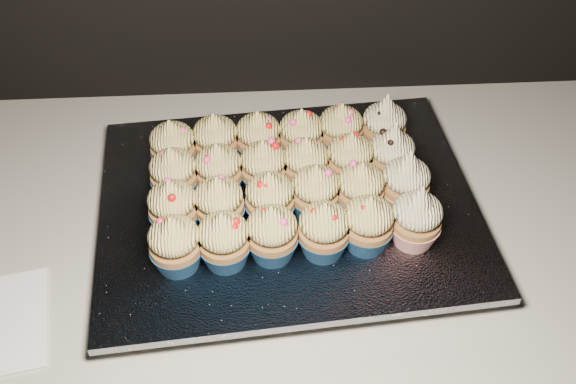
{
  "coord_description": "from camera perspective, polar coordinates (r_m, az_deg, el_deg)",
  "views": [
    {
      "loc": [
        0.21,
        1.13,
        1.55
      ],
      "look_at": [
        0.24,
        1.71,
        0.95
      ],
      "focal_mm": 40.0,
      "sensor_mm": 36.0,
      "label": 1
    }
  ],
  "objects": [
    {
      "name": "worktop",
      "position": [
        0.9,
        -15.55,
        -4.34
      ],
      "size": [
        2.44,
        0.64,
        0.04
      ],
      "primitive_type": "cube",
      "color": "beige",
      "rests_on": "cabinet"
    },
    {
      "name": "baking_tray",
      "position": [
        0.87,
        0.0,
        -1.8
      ],
      "size": [
        0.48,
        0.38,
        0.02
      ],
      "primitive_type": "cube",
      "rotation": [
        0.0,
        0.0,
        0.08
      ],
      "color": "black",
      "rests_on": "worktop"
    },
    {
      "name": "foil_lining",
      "position": [
        0.85,
        0.0,
        -1.03
      ],
      "size": [
        0.52,
        0.42,
        0.01
      ],
      "primitive_type": "cube",
      "rotation": [
        0.0,
        0.0,
        0.08
      ],
      "color": "silver",
      "rests_on": "baking_tray"
    },
    {
      "name": "cupcake_0",
      "position": [
        0.76,
        -10.0,
        -4.59
      ],
      "size": [
        0.06,
        0.06,
        0.08
      ],
      "color": "navy",
      "rests_on": "foil_lining"
    },
    {
      "name": "cupcake_1",
      "position": [
        0.76,
        -5.7,
        -4.28
      ],
      "size": [
        0.06,
        0.06,
        0.08
      ],
      "color": "navy",
      "rests_on": "foil_lining"
    },
    {
      "name": "cupcake_2",
      "position": [
        0.76,
        -1.43,
        -3.71
      ],
      "size": [
        0.06,
        0.06,
        0.08
      ],
      "color": "navy",
      "rests_on": "foil_lining"
    },
    {
      "name": "cupcake_3",
      "position": [
        0.76,
        3.2,
        -3.39
      ],
      "size": [
        0.06,
        0.06,
        0.08
      ],
      "color": "navy",
      "rests_on": "foil_lining"
    },
    {
      "name": "cupcake_4",
      "position": [
        0.78,
        7.11,
        -2.81
      ],
      "size": [
        0.06,
        0.06,
        0.08
      ],
      "color": "navy",
      "rests_on": "foil_lining"
    },
    {
      "name": "cupcake_5",
      "position": [
        0.79,
        11.34,
        -2.3
      ],
      "size": [
        0.06,
        0.06,
        0.1
      ],
      "color": "#B41E19",
      "rests_on": "foil_lining"
    },
    {
      "name": "cupcake_6",
      "position": [
        0.8,
        -10.16,
        -1.37
      ],
      "size": [
        0.06,
        0.06,
        0.08
      ],
      "color": "navy",
      "rests_on": "foil_lining"
    },
    {
      "name": "cupcake_7",
      "position": [
        0.8,
        -6.12,
        -1.06
      ],
      "size": [
        0.06,
        0.06,
        0.08
      ],
      "color": "navy",
      "rests_on": "foil_lining"
    },
    {
      "name": "cupcake_8",
      "position": [
        0.8,
        -1.62,
        -0.66
      ],
      "size": [
        0.06,
        0.06,
        0.08
      ],
      "color": "navy",
      "rests_on": "foil_lining"
    },
    {
      "name": "cupcake_9",
      "position": [
        0.81,
        2.45,
        -0.02
      ],
      "size": [
        0.06,
        0.06,
        0.08
      ],
      "color": "navy",
      "rests_on": "foil_lining"
    },
    {
      "name": "cupcake_10",
      "position": [
        0.81,
        6.4,
        0.21
      ],
      "size": [
        0.06,
        0.06,
        0.08
      ],
      "color": "navy",
      "rests_on": "foil_lining"
    },
    {
      "name": "cupcake_11",
      "position": [
        0.83,
        10.41,
        0.83
      ],
      "size": [
        0.06,
        0.06,
        0.1
      ],
      "color": "#B41E19",
      "rests_on": "foil_lining"
    },
    {
      "name": "cupcake_12",
      "position": [
        0.84,
        -10.1,
        1.55
      ],
      "size": [
        0.06,
        0.06,
        0.08
      ],
      "color": "navy",
      "rests_on": "foil_lining"
    },
    {
      "name": "cupcake_13",
      "position": [
        0.84,
        -6.17,
        1.91
      ],
      "size": [
        0.06,
        0.06,
        0.08
      ],
      "color": "navy",
      "rests_on": "foil_lining"
    },
    {
      "name": "cupcake_14",
      "position": [
        0.84,
        -2.18,
        2.22
      ],
      "size": [
        0.06,
        0.06,
        0.08
      ],
      "color": "navy",
      "rests_on": "foil_lining"
    },
    {
      "name": "cupcake_15",
      "position": [
        0.84,
        1.6,
        2.5
      ],
      "size": [
        0.06,
        0.06,
        0.08
      ],
      "color": "navy",
      "rests_on": "foil_lining"
    },
    {
      "name": "cupcake_16",
      "position": [
        0.85,
        5.5,
        2.87
      ],
      "size": [
        0.06,
        0.06,
        0.08
      ],
      "color": "navy",
      "rests_on": "foil_lining"
    },
    {
      "name": "cupcake_17",
      "position": [
        0.86,
        9.16,
        3.3
      ],
      "size": [
        0.06,
        0.06,
        0.1
      ],
      "color": "#B41E19",
      "rests_on": "foil_lining"
    },
    {
      "name": "cupcake_18",
      "position": [
        0.88,
        -10.17,
        3.97
      ],
      "size": [
        0.06,
        0.06,
        0.08
      ],
      "color": "navy",
      "rests_on": "foil_lining"
    },
    {
      "name": "cupcake_19",
      "position": [
        0.88,
        -6.45,
        4.57
      ],
      "size": [
        0.06,
        0.06,
        0.08
      ],
      "color": "navy",
      "rests_on": "foil_lining"
    },
    {
      "name": "cupcake_20",
      "position": [
        0.88,
        -2.65,
        4.83
      ],
      "size": [
        0.06,
        0.06,
        0.08
      ],
      "color": "navy",
      "rests_on": "foil_lining"
    },
    {
      "name": "cupcake_21",
      "position": [
        0.89,
        1.19,
        5.04
      ],
      "size": [
        0.06,
        0.06,
        0.08
      ],
      "color": "navy",
      "rests_on": "foil_lining"
    },
    {
      "name": "cupcake_22",
      "position": [
        0.9,
        4.69,
        5.5
      ],
      "size": [
        0.06,
        0.06,
        0.08
      ],
      "color": "navy",
      "rests_on": "foil_lining"
    },
    {
      "name": "cupcake_23",
      "position": [
        0.91,
        8.52,
        5.86
      ],
      "size": [
        0.06,
        0.06,
        0.1
      ],
      "color": "#B41E19",
      "rests_on": "foil_lining"
    }
  ]
}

